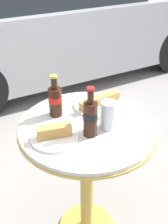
# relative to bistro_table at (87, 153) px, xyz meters

# --- Properties ---
(bistro_table) EXTENTS (0.65, 0.65, 0.77)m
(bistro_table) POSITION_rel_bistro_table_xyz_m (0.00, 0.00, 0.00)
(bistro_table) COLOR gold
(bistro_table) RESTS_ON ground_plane
(cola_bottle_left) EXTENTS (0.07, 0.07, 0.21)m
(cola_bottle_left) POSITION_rel_bistro_table_xyz_m (-0.09, 0.15, 0.26)
(cola_bottle_left) COLOR #33190F
(cola_bottle_left) RESTS_ON bistro_table
(cola_bottle_right) EXTENTS (0.06, 0.06, 0.23)m
(cola_bottle_right) POSITION_rel_bistro_table_xyz_m (-0.03, -0.07, 0.27)
(cola_bottle_right) COLOR #33190F
(cola_bottle_right) RESTS_ON bistro_table
(drinking_glass) EXTENTS (0.07, 0.07, 0.13)m
(drinking_glass) POSITION_rel_bistro_table_xyz_m (0.07, -0.06, 0.24)
(drinking_glass) COLOR #C68923
(drinking_glass) RESTS_ON bistro_table
(lunch_plate_near) EXTENTS (0.21, 0.21, 0.07)m
(lunch_plate_near) POSITION_rel_bistro_table_xyz_m (-0.18, -0.03, 0.20)
(lunch_plate_near) COLOR white
(lunch_plate_near) RESTS_ON bistro_table
(lunch_plate_far) EXTENTS (0.25, 0.25, 0.06)m
(lunch_plate_far) POSITION_rel_bistro_table_xyz_m (0.13, 0.12, 0.19)
(lunch_plate_far) COLOR white
(lunch_plate_far) RESTS_ON bistro_table
(parked_car) EXTENTS (3.94, 1.82, 1.43)m
(parked_car) POSITION_rel_bistro_table_xyz_m (0.85, 2.39, 0.07)
(parked_car) COLOR #B7B7BC
(parked_car) RESTS_ON ground_plane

